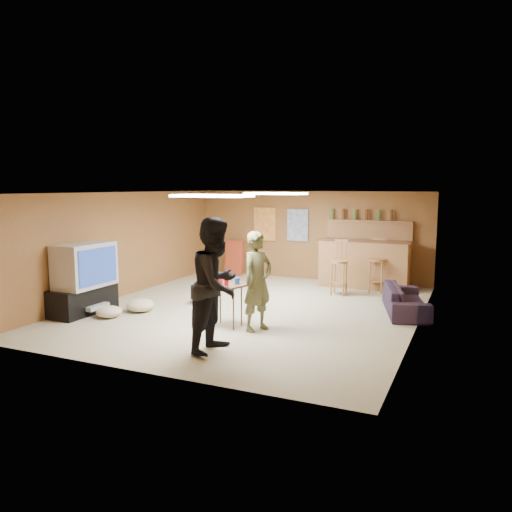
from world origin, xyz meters
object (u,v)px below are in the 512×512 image
at_px(bar_counter, 364,264).
at_px(tv_body, 85,265).
at_px(tray_table, 227,305).
at_px(person_olive, 257,281).
at_px(person_black, 217,285).
at_px(sofa, 406,299).

bearing_deg(bar_counter, tv_body, -133.00).
bearing_deg(tray_table, person_olive, 1.79).
relative_size(person_black, sofa, 1.09).
xyz_separation_m(person_olive, person_black, (-0.12, -1.15, 0.14)).
xyz_separation_m(bar_counter, tray_table, (-1.40, -4.17, -0.19)).
height_order(tv_body, person_olive, person_olive).
bearing_deg(person_black, person_olive, -3.85).
relative_size(bar_counter, tray_table, 2.80).
xyz_separation_m(sofa, tray_table, (-2.60, -2.13, 0.10)).
relative_size(tv_body, person_olive, 0.68).
distance_m(bar_counter, sofa, 2.38).
bearing_deg(tv_body, person_black, -15.05).
relative_size(bar_counter, person_black, 1.05).
distance_m(bar_counter, person_olive, 4.25).
xyz_separation_m(tv_body, person_black, (3.18, -0.85, 0.05)).
bearing_deg(sofa, person_olive, 120.94).
height_order(bar_counter, sofa, bar_counter).
xyz_separation_m(tv_body, sofa, (5.35, 2.41, -0.65)).
xyz_separation_m(bar_counter, sofa, (1.20, -2.04, -0.30)).
relative_size(sofa, tray_table, 2.43).
bearing_deg(bar_counter, person_black, -100.38).
bearing_deg(sofa, bar_counter, 15.56).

